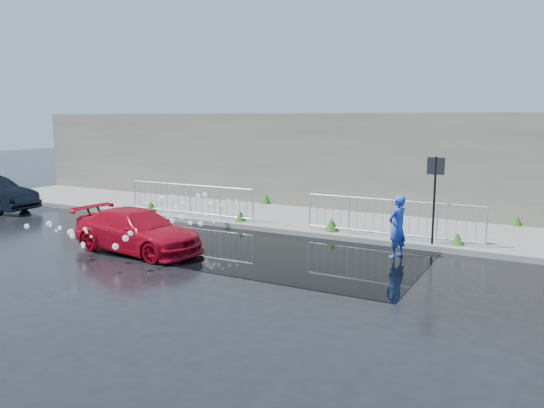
% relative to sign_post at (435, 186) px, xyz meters
% --- Properties ---
extents(ground, '(90.00, 90.00, 0.00)m').
position_rel_sign_post_xyz_m(ground, '(-4.20, -3.10, -1.72)').
color(ground, black).
rests_on(ground, ground).
extents(pavement, '(30.00, 4.00, 0.15)m').
position_rel_sign_post_xyz_m(pavement, '(-4.20, 1.90, -1.65)').
color(pavement, '#5F605B').
rests_on(pavement, ground).
extents(curb, '(30.00, 0.25, 0.16)m').
position_rel_sign_post_xyz_m(curb, '(-4.20, -0.10, -1.64)').
color(curb, '#5F605B').
rests_on(curb, ground).
extents(retaining_wall, '(30.00, 0.60, 3.50)m').
position_rel_sign_post_xyz_m(retaining_wall, '(-4.20, 4.10, 0.18)').
color(retaining_wall, '#5B584D').
rests_on(retaining_wall, pavement).
extents(puddle, '(8.00, 5.00, 0.01)m').
position_rel_sign_post_xyz_m(puddle, '(-3.70, -2.10, -1.72)').
color(puddle, black).
rests_on(puddle, ground).
extents(sign_post, '(0.45, 0.06, 2.50)m').
position_rel_sign_post_xyz_m(sign_post, '(0.00, 0.00, 0.00)').
color(sign_post, black).
rests_on(sign_post, ground).
extents(railing_left, '(5.05, 0.05, 1.10)m').
position_rel_sign_post_xyz_m(railing_left, '(-8.20, 0.25, -0.99)').
color(railing_left, silver).
rests_on(railing_left, pavement).
extents(railing_right, '(5.05, 0.05, 1.10)m').
position_rel_sign_post_xyz_m(railing_right, '(-1.20, 0.25, -0.99)').
color(railing_right, silver).
rests_on(railing_right, pavement).
extents(weeds, '(12.17, 3.93, 0.40)m').
position_rel_sign_post_xyz_m(weeds, '(-4.61, 1.42, -1.39)').
color(weeds, '#204B14').
rests_on(weeds, pavement).
extents(water_spray, '(3.10, 5.63, 1.11)m').
position_rel_sign_post_xyz_m(water_spray, '(-7.00, -2.76, -1.06)').
color(water_spray, white).
rests_on(water_spray, ground).
extents(red_car, '(3.94, 1.87, 1.11)m').
position_rel_sign_post_xyz_m(red_car, '(-6.81, -3.87, -1.17)').
color(red_car, '#AB061A').
rests_on(red_car, ground).
extents(person, '(0.58, 0.68, 1.59)m').
position_rel_sign_post_xyz_m(person, '(-0.63, -1.20, -0.93)').
color(person, blue).
rests_on(person, ground).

